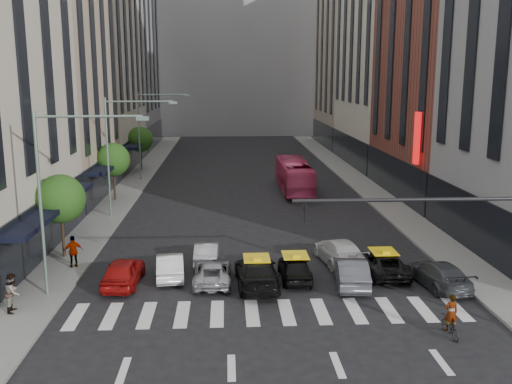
{
  "coord_description": "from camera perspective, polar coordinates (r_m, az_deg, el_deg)",
  "views": [
    {
      "loc": [
        -2.13,
        -23.06,
        10.69
      ],
      "look_at": [
        -0.37,
        9.73,
        4.0
      ],
      "focal_mm": 40.0,
      "sensor_mm": 36.0,
      "label": 1
    }
  ],
  "objects": [
    {
      "name": "streetlamp_mid",
      "position": [
        44.04,
        -13.45,
        4.96
      ],
      "size": [
        5.38,
        0.25,
        9.0
      ],
      "color": "gray",
      "rests_on": "sidewalk_left"
    },
    {
      "name": "car_grey_curb",
      "position": [
        31.13,
        17.79,
        -7.83
      ],
      "size": [
        2.49,
        4.84,
        1.34
      ],
      "primitive_type": "imported",
      "rotation": [
        0.0,
        0.0,
        3.28
      ],
      "color": "#373A3D",
      "rests_on": "ground"
    },
    {
      "name": "tree_near",
      "position": [
        35.16,
        -18.96,
        -0.67
      ],
      "size": [
        2.88,
        2.88,
        4.95
      ],
      "color": "black",
      "rests_on": "sidewalk_left"
    },
    {
      "name": "car_white_front",
      "position": [
        31.35,
        -8.59,
        -7.27
      ],
      "size": [
        1.79,
        4.14,
        1.33
      ],
      "primitive_type": "imported",
      "rotation": [
        0.0,
        0.0,
        3.24
      ],
      "color": "silver",
      "rests_on": "ground"
    },
    {
      "name": "bus",
      "position": [
        53.78,
        3.84,
        1.65
      ],
      "size": [
        2.56,
        10.77,
        3.0
      ],
      "primitive_type": "imported",
      "rotation": [
        0.0,
        0.0,
        3.15
      ],
      "color": "#D73F6F",
      "rests_on": "ground"
    },
    {
      "name": "building_left_b",
      "position": [
        53.2,
        -19.77,
        12.27
      ],
      "size": [
        8.0,
        16.0,
        24.0
      ],
      "primitive_type": "cube",
      "color": "tan",
      "rests_on": "ground"
    },
    {
      "name": "building_left_d",
      "position": [
        89.41,
        -13.03,
        13.99
      ],
      "size": [
        8.0,
        18.0,
        30.0
      ],
      "primitive_type": "cube",
      "color": "gray",
      "rests_on": "ground"
    },
    {
      "name": "car_row2_right",
      "position": [
        33.51,
        8.32,
        -5.91
      ],
      "size": [
        2.69,
        5.24,
        1.45
      ],
      "primitive_type": "imported",
      "rotation": [
        0.0,
        0.0,
        3.28
      ],
      "color": "silver",
      "rests_on": "ground"
    },
    {
      "name": "streetlamp_far",
      "position": [
        59.78,
        -10.74,
        6.72
      ],
      "size": [
        5.38,
        0.25,
        9.0
      ],
      "color": "gray",
      "rests_on": "sidewalk_left"
    },
    {
      "name": "car_red",
      "position": [
        30.66,
        -13.13,
        -7.76
      ],
      "size": [
        1.92,
        4.35,
        1.46
      ],
      "primitive_type": "imported",
      "rotation": [
        0.0,
        0.0,
        3.1
      ],
      "color": "#9A0F0E",
      "rests_on": "ground"
    },
    {
      "name": "sidewalk_left",
      "position": [
        54.92,
        -12.83,
        0.08
      ],
      "size": [
        3.0,
        96.0,
        0.15
      ],
      "primitive_type": "cube",
      "color": "slate",
      "rests_on": "ground"
    },
    {
      "name": "building_right_d",
      "position": [
        90.18,
        9.45,
        13.47
      ],
      "size": [
        8.0,
        18.0,
        28.0
      ],
      "primitive_type": "cube",
      "color": "tan",
      "rests_on": "ground"
    },
    {
      "name": "sidewalk_right",
      "position": [
        55.8,
        11.13,
        0.33
      ],
      "size": [
        3.0,
        96.0,
        0.15
      ],
      "primitive_type": "cube",
      "color": "slate",
      "rests_on": "ground"
    },
    {
      "name": "tree_mid",
      "position": [
        50.5,
        -14.1,
        3.16
      ],
      "size": [
        2.88,
        2.88,
        4.95
      ],
      "color": "black",
      "rests_on": "sidewalk_left"
    },
    {
      "name": "building_right_b",
      "position": [
        53.64,
        18.35,
        13.42
      ],
      "size": [
        8.0,
        18.0,
        26.0
      ],
      "primitive_type": "cube",
      "color": "brown",
      "rests_on": "ground"
    },
    {
      "name": "taxi_right",
      "position": [
        32.18,
        12.57,
        -6.95
      ],
      "size": [
        2.24,
        4.72,
        1.3
      ],
      "primitive_type": "imported",
      "rotation": [
        0.0,
        0.0,
        3.12
      ],
      "color": "black",
      "rests_on": "ground"
    },
    {
      "name": "car_grey_mid",
      "position": [
        30.28,
        9.46,
        -7.85
      ],
      "size": [
        1.98,
        4.57,
        1.46
      ],
      "primitive_type": "imported",
      "rotation": [
        0.0,
        0.0,
        3.04
      ],
      "color": "#43464B",
      "rests_on": "ground"
    },
    {
      "name": "car_row2_left",
      "position": [
        33.42,
        -4.95,
        -6.04
      ],
      "size": [
        1.39,
        3.86,
        1.26
      ],
      "primitive_type": "imported",
      "rotation": [
        0.0,
        0.0,
        3.13
      ],
      "color": "#A1A2A6",
      "rests_on": "ground"
    },
    {
      "name": "liberty_sign",
      "position": [
        45.75,
        15.8,
        5.2
      ],
      "size": [
        0.3,
        0.7,
        4.0
      ],
      "color": "red",
      "rests_on": "ground"
    },
    {
      "name": "tree_far",
      "position": [
        66.15,
        -11.5,
        5.18
      ],
      "size": [
        2.88,
        2.88,
        4.95
      ],
      "color": "black",
      "rests_on": "sidewalk_left"
    },
    {
      "name": "traffic_signal",
      "position": [
        24.94,
        20.29,
        -3.65
      ],
      "size": [
        10.1,
        0.2,
        6.0
      ],
      "color": "black",
      "rests_on": "ground"
    },
    {
      "name": "car_silver",
      "position": [
        30.28,
        -4.39,
        -8.01
      ],
      "size": [
        1.95,
        4.23,
        1.18
      ],
      "primitive_type": "imported",
      "rotation": [
        0.0,
        0.0,
        3.14
      ],
      "color": "#ACACB1",
      "rests_on": "ground"
    },
    {
      "name": "pedestrian_far",
      "position": [
        33.64,
        -17.78,
        -5.69
      ],
      "size": [
        1.15,
        0.79,
        1.82
      ],
      "primitive_type": "imported",
      "rotation": [
        0.0,
        0.0,
        3.5
      ],
      "color": "gray",
      "rests_on": "sidewalk_left"
    },
    {
      "name": "ground",
      "position": [
        25.51,
        2.06,
        -13.27
      ],
      "size": [
        160.0,
        160.0,
        0.0
      ],
      "primitive_type": "plane",
      "color": "black",
      "rests_on": "ground"
    },
    {
      "name": "building_left_c",
      "position": [
        71.02,
        -15.84,
        17.0
      ],
      "size": [
        8.0,
        20.0,
        36.0
      ],
      "primitive_type": "cube",
      "color": "beige",
      "rests_on": "ground"
    },
    {
      "name": "rider",
      "position": [
        25.31,
        19.01,
        -10.07
      ],
      "size": [
        0.6,
        0.41,
        1.59
      ],
      "primitive_type": "imported",
      "rotation": [
        0.0,
        0.0,
        3.19
      ],
      "color": "gray",
      "rests_on": "motorcycle"
    },
    {
      "name": "taxi_center",
      "position": [
        30.69,
        3.92,
        -7.56
      ],
      "size": [
        1.62,
        3.97,
        1.35
      ],
      "primitive_type": "imported",
      "rotation": [
        0.0,
        0.0,
        3.15
      ],
      "color": "black",
      "rests_on": "ground"
    },
    {
      "name": "taxi_left",
      "position": [
        29.71,
        0.06,
        -8.03
      ],
      "size": [
        2.32,
        5.24,
        1.5
      ],
      "primitive_type": "imported",
      "rotation": [
        0.0,
        0.0,
        3.18
      ],
      "color": "black",
      "rests_on": "ground"
    },
    {
      "name": "pedestrian_near",
      "position": [
        28.49,
        -23.14,
        -9.23
      ],
      "size": [
        0.75,
        0.93,
        1.81
      ],
      "primitive_type": "imported",
      "rotation": [
        0.0,
        0.0,
        1.65
      ],
      "color": "gray",
      "rests_on": "sidewalk_left"
    },
    {
      "name": "streetlamp_near",
      "position": [
        28.6,
        -19.09,
        1.24
      ],
      "size": [
        5.38,
        0.25,
        9.0
      ],
      "color": "gray",
      "rests_on": "sidewalk_left"
    },
    {
      "name": "building_far",
      "position": [
        108.33,
        -2.0,
        15.38
      ],
      "size": [
        30.0,
        10.0,
        36.0
      ],
      "primitive_type": "cube",
      "color": "gray",
      "rests_on": "ground"
    },
    {
      "name": "motorcycle",
      "position": [
        25.77,
        18.83,
        -12.61
      ],
      "size": [
        0.64,
        1.65,
        0.86
      ],
      "primitive_type": "imported",
      "rotation": [
        0.0,
        0.0,
        3.19
      ],
      "color": "black",
      "rests_on": "ground"
    }
  ]
}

